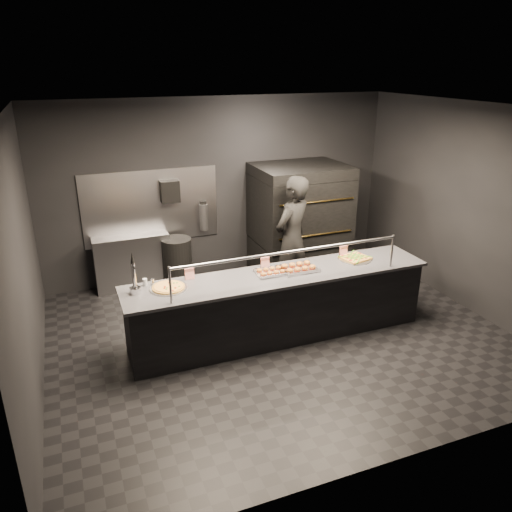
% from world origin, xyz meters
% --- Properties ---
extents(room, '(6.04, 6.00, 3.00)m').
position_xyz_m(room, '(-0.02, 0.05, 1.50)').
color(room, black).
rests_on(room, ground).
extents(service_counter, '(4.10, 0.78, 1.37)m').
position_xyz_m(service_counter, '(0.00, -0.00, 0.46)').
color(service_counter, black).
rests_on(service_counter, ground).
extents(pizza_oven, '(1.50, 1.23, 1.91)m').
position_xyz_m(pizza_oven, '(1.20, 1.90, 0.97)').
color(pizza_oven, black).
rests_on(pizza_oven, ground).
extents(prep_shelf, '(1.20, 0.35, 0.90)m').
position_xyz_m(prep_shelf, '(-1.60, 2.32, 0.45)').
color(prep_shelf, '#99999E').
rests_on(prep_shelf, ground).
extents(towel_dispenser, '(0.30, 0.20, 0.35)m').
position_xyz_m(towel_dispenser, '(-0.90, 2.39, 1.55)').
color(towel_dispenser, black).
rests_on(towel_dispenser, room).
extents(fire_extinguisher, '(0.14, 0.14, 0.51)m').
position_xyz_m(fire_extinguisher, '(-0.35, 2.40, 1.06)').
color(fire_extinguisher, '#B2B2B7').
rests_on(fire_extinguisher, room).
extents(beer_tap, '(0.14, 0.19, 0.52)m').
position_xyz_m(beer_tap, '(-1.85, 0.10, 1.07)').
color(beer_tap, silver).
rests_on(beer_tap, service_counter).
extents(round_pizza, '(0.46, 0.46, 0.03)m').
position_xyz_m(round_pizza, '(-1.45, 0.09, 0.94)').
color(round_pizza, silver).
rests_on(round_pizza, service_counter).
extents(slider_tray_a, '(0.42, 0.32, 0.06)m').
position_xyz_m(slider_tray_a, '(-0.10, 0.06, 0.94)').
color(slider_tray_a, silver).
rests_on(slider_tray_a, service_counter).
extents(slider_tray_b, '(0.51, 0.40, 0.08)m').
position_xyz_m(slider_tray_b, '(0.29, 0.05, 0.95)').
color(slider_tray_b, silver).
rests_on(slider_tray_b, service_counter).
extents(square_pizza, '(0.46, 0.46, 0.05)m').
position_xyz_m(square_pizza, '(1.19, 0.09, 0.94)').
color(square_pizza, silver).
rests_on(square_pizza, service_counter).
extents(condiment_jar, '(0.14, 0.06, 0.09)m').
position_xyz_m(condiment_jar, '(-1.67, 0.28, 0.96)').
color(condiment_jar, silver).
rests_on(condiment_jar, service_counter).
extents(tent_cards, '(2.37, 0.04, 0.15)m').
position_xyz_m(tent_cards, '(-0.04, 0.28, 1.00)').
color(tent_cards, white).
rests_on(tent_cards, service_counter).
extents(trash_bin, '(0.49, 0.49, 0.82)m').
position_xyz_m(trash_bin, '(-0.90, 2.14, 0.41)').
color(trash_bin, black).
rests_on(trash_bin, ground).
extents(worker, '(0.85, 0.77, 1.96)m').
position_xyz_m(worker, '(0.66, 1.03, 0.98)').
color(worker, black).
rests_on(worker, ground).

